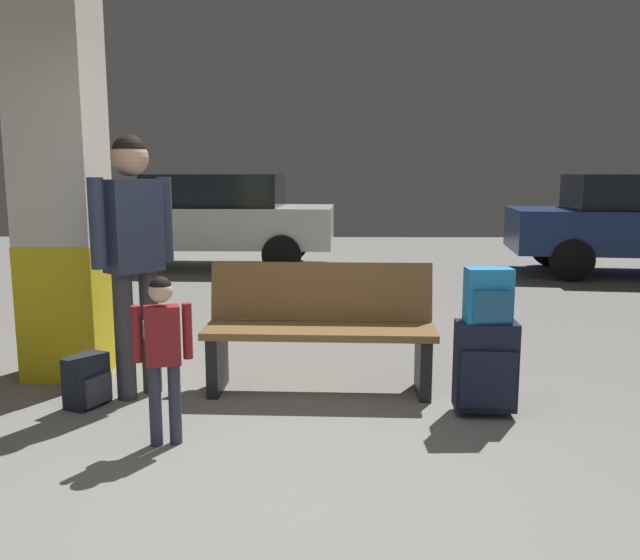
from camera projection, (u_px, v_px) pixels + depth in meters
ground_plane at (311, 322)px, 6.95m from camera, size 18.00×18.00×0.10m
structural_pillar at (61, 168)px, 4.79m from camera, size 0.57×0.57×3.14m
bench at (320, 328)px, 4.59m from camera, size 1.62×0.58×0.89m
suitcase at (485, 366)px, 4.10m from camera, size 0.39×0.25×0.60m
backpack_bright at (489, 296)px, 4.03m from camera, size 0.29×0.20×0.34m
child at (162, 342)px, 3.61m from camera, size 0.32×0.19×0.97m
adult at (133, 238)px, 4.35m from camera, size 0.44×0.47×1.77m
backpack_dark_floor at (87, 381)px, 4.29m from camera, size 0.28×0.32×0.34m
parked_car_far at (210, 218)px, 10.71m from camera, size 4.15×1.89×1.51m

